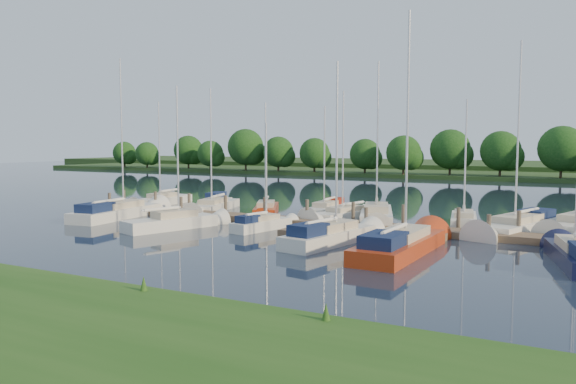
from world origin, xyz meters
The scene contains 20 objects.
ground centered at (0.00, 0.00, 0.00)m, with size 260.00×260.00×0.00m, color #192233.
dock centered at (0.00, 7.31, 0.20)m, with size 40.00×6.00×0.40m.
mooring_pilings centered at (0.00, 8.43, 0.60)m, with size 38.24×2.84×2.00m.
far_shore centered at (0.00, 75.00, 0.30)m, with size 180.00×30.00×0.60m, color #1F3B17.
distant_hill centered at (0.00, 100.00, 0.70)m, with size 220.00×40.00×1.40m, color #2F4A20.
treeline centered at (3.30, 61.69, 4.18)m, with size 144.65×10.00×8.30m.
sailboat_n_0 centered at (-18.29, 13.27, 0.28)m, with size 2.25×7.52×9.62m.
motorboat centered at (-13.48, 14.75, 0.33)m, with size 1.96×4.73×1.49m.
sailboat_n_2 centered at (-11.52, 11.66, 0.27)m, with size 3.50×8.20×10.30m.
sailboat_n_3 centered at (-6.34, 11.47, 0.28)m, with size 4.17×6.73×8.98m.
sailboat_n_4 centered at (-2.36, 13.93, 0.32)m, with size 1.86×6.76×8.73m.
sailboat_n_5 centered at (0.04, 11.84, 0.27)m, with size 3.33×7.60×9.58m.
sailboat_n_6 centered at (2.46, 11.92, 0.28)m, with size 4.52×9.05×11.61m.
sailboat_n_7 centered at (8.30, 12.85, 0.27)m, with size 2.67×6.89×8.76m.
sailboat_n_8 centered at (11.85, 11.42, 0.32)m, with size 4.72×9.60×12.09m.
sailboat_s_0 centered at (-15.15, 4.90, 0.34)m, with size 3.19×9.70×12.23m.
sailboat_s_1 centered at (-7.98, 2.58, 0.29)m, with size 3.63×7.37×9.65m.
sailboat_s_2 centered at (-2.70, 4.85, 0.32)m, with size 2.17×5.49×7.15m.
sailboat_s_3 centered at (3.20, 2.34, 0.34)m, with size 3.13×8.15×10.44m.
sailboat_s_4 centered at (7.40, 1.65, 0.34)m, with size 2.63×9.91×12.58m.
Camera 1 is at (15.51, -25.78, 5.53)m, focal length 35.00 mm.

